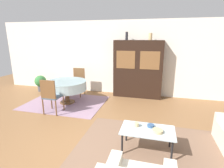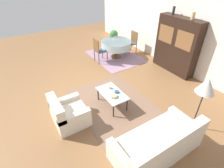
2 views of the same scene
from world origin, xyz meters
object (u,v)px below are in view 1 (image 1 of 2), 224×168
at_px(dining_table, 66,86).
at_px(vase_tall, 127,36).
at_px(display_cabinet, 138,69).
at_px(bowl_small, 151,126).
at_px(coffee_table, 147,132).
at_px(dining_chair_near, 51,95).
at_px(potted_plant, 41,82).
at_px(cup, 136,125).
at_px(dining_chair_far, 78,80).
at_px(vase_short, 150,37).
at_px(bowl, 158,131).

height_order(dining_table, vase_tall, vase_tall).
distance_m(display_cabinet, bowl_small, 3.13).
distance_m(coffee_table, display_cabinet, 3.25).
xyz_separation_m(dining_chair_near, bowl_small, (2.75, -0.91, -0.10)).
distance_m(bowl_small, potted_plant, 5.20).
bearing_deg(display_cabinet, potted_plant, -175.61).
relative_size(coffee_table, cup, 10.35).
bearing_deg(cup, coffee_table, -17.41).
xyz_separation_m(coffee_table, dining_chair_far, (-2.70, 2.78, 0.17)).
height_order(coffee_table, vase_short, vase_short).
bearing_deg(cup, bowl, -17.55).
distance_m(bowl, bowl_small, 0.22).
distance_m(dining_table, dining_chair_near, 0.87).
relative_size(cup, vase_short, 0.41).
distance_m(display_cabinet, potted_plant, 3.88).
xyz_separation_m(bowl, potted_plant, (-4.55, 2.91, -0.11)).
bearing_deg(dining_chair_far, dining_chair_near, 90.00).
xyz_separation_m(dining_chair_far, cup, (2.48, -2.71, -0.08)).
distance_m(coffee_table, potted_plant, 5.22).
bearing_deg(coffee_table, vase_tall, 107.27).
distance_m(coffee_table, vase_tall, 3.73).
bearing_deg(dining_chair_far, coffee_table, 134.19).
bearing_deg(potted_plant, bowl, -32.59).
distance_m(dining_table, vase_tall, 2.63).
xyz_separation_m(dining_table, vase_tall, (1.72, 1.24, 1.55)).
xyz_separation_m(bowl, bowl_small, (-0.13, 0.18, -0.01)).
bearing_deg(dining_chair_far, dining_table, 90.00).
bearing_deg(dining_table, dining_chair_far, 90.00).
relative_size(dining_table, dining_chair_near, 1.31).
bearing_deg(bowl, dining_chair_near, 159.18).
xyz_separation_m(dining_chair_near, dining_chair_far, (0.00, 1.74, 0.00)).
bearing_deg(dining_chair_far, cup, 132.51).
distance_m(dining_chair_near, bowl, 3.08).
bearing_deg(bowl_small, vase_short, 94.41).
bearing_deg(bowl, vase_short, 96.43).
relative_size(dining_table, vase_short, 5.64).
relative_size(display_cabinet, cup, 21.11).
xyz_separation_m(display_cabinet, vase_short, (0.37, 0.00, 1.12)).
xyz_separation_m(dining_chair_far, bowl, (2.88, -2.84, -0.09)).
relative_size(coffee_table, vase_short, 4.29).
xyz_separation_m(dining_chair_near, bowl, (2.88, -1.09, -0.09)).
distance_m(display_cabinet, vase_tall, 1.21).
bearing_deg(coffee_table, dining_chair_far, 134.19).
height_order(display_cabinet, vase_tall, vase_tall).
xyz_separation_m(coffee_table, dining_table, (-2.70, 1.91, 0.19)).
relative_size(cup, vase_tall, 0.35).
xyz_separation_m(bowl, vase_tall, (-1.16, 3.20, 1.67)).
distance_m(display_cabinet, dining_table, 2.51).
bearing_deg(bowl, coffee_table, 162.28).
xyz_separation_m(coffee_table, cup, (-0.22, 0.07, 0.09)).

